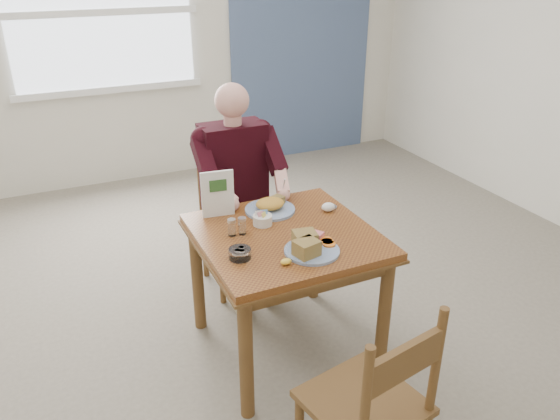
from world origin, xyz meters
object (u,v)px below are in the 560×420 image
table (286,251)px  chair_near (372,407)px  diner (238,176)px  near_plate (309,246)px  chair_far (235,218)px  far_plate (270,206)px

table → chair_near: bearing=-95.6°
table → chair_near: chair_near is taller
diner → near_plate: 0.94m
table → chair_near: (-0.10, -1.00, -0.16)m
diner → near_plate: (0.02, -0.94, -0.03)m
table → near_plate: bearing=-86.1°
chair_near → diner: bearing=86.7°
chair_far → near_plate: (0.02, -1.03, 0.31)m
chair_near → near_plate: (0.11, 0.76, 0.31)m
diner → near_plate: diner is taller
diner → chair_near: bearing=-93.3°
chair_far → diner: diner is taller
near_plate → far_plate: bearing=87.8°
near_plate → table: bearing=93.9°
diner → far_plate: size_ratio=3.75×
table → diner: (0.00, 0.71, 0.17)m
chair_near → near_plate: bearing=81.5°
diner → far_plate: diner is taller
diner → chair_far: bearing=90.0°
chair_near → far_plate: chair_near is taller
chair_far → chair_near: 1.80m
near_plate → far_plate: near_plate is taller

